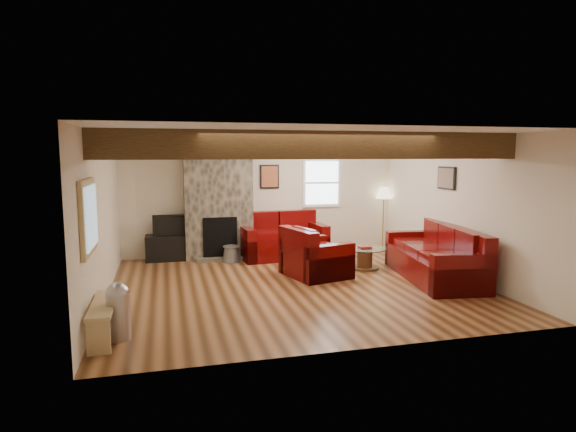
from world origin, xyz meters
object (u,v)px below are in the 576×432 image
(sofa_three, at_px, (434,253))
(loveseat, at_px, (282,235))
(armchair_red, at_px, (316,252))
(television, at_px, (171,224))
(tv_cabinet, at_px, (172,247))
(coffee_table, at_px, (365,258))
(floor_lamp, at_px, (384,196))

(sofa_three, xyz_separation_m, loveseat, (-2.16, 2.40, 0.01))
(loveseat, xyz_separation_m, armchair_red, (0.21, -1.69, -0.03))
(loveseat, bearing_deg, television, 167.71)
(sofa_three, relative_size, tv_cabinet, 2.26)
(tv_cabinet, xyz_separation_m, television, (0.00, 0.00, 0.48))
(tv_cabinet, height_order, television, television)
(coffee_table, distance_m, tv_cabinet, 3.96)
(coffee_table, bearing_deg, sofa_three, -48.69)
(sofa_three, height_order, armchair_red, sofa_three)
(coffee_table, bearing_deg, loveseat, 132.51)
(tv_cabinet, bearing_deg, loveseat, -7.47)
(armchair_red, relative_size, tv_cabinet, 1.03)
(loveseat, distance_m, television, 2.32)
(armchair_red, distance_m, floor_lamp, 3.13)
(television, bearing_deg, tv_cabinet, 0.00)
(coffee_table, distance_m, floor_lamp, 2.33)
(sofa_three, height_order, floor_lamp, floor_lamp)
(sofa_three, bearing_deg, tv_cabinet, -112.98)
(loveseat, relative_size, armchair_red, 1.64)
(sofa_three, distance_m, armchair_red, 2.08)
(sofa_three, relative_size, loveseat, 1.34)
(coffee_table, height_order, tv_cabinet, tv_cabinet)
(loveseat, xyz_separation_m, coffee_table, (1.29, -1.40, -0.27))
(loveseat, bearing_deg, coffee_table, -52.31)
(armchair_red, height_order, television, television)
(floor_lamp, bearing_deg, tv_cabinet, -179.76)
(tv_cabinet, bearing_deg, armchair_red, -38.54)
(floor_lamp, bearing_deg, television, -179.76)
(armchair_red, height_order, tv_cabinet, armchair_red)
(loveseat, xyz_separation_m, television, (-2.29, 0.30, 0.27))
(sofa_three, distance_m, tv_cabinet, 5.21)
(sofa_three, bearing_deg, armchair_red, -101.74)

